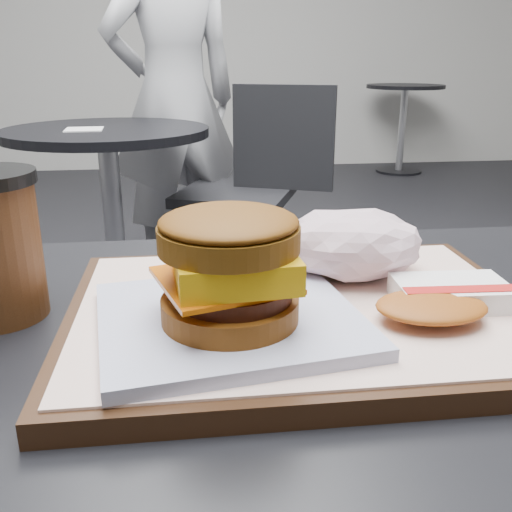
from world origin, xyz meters
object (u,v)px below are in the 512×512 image
object	(u,v)px
breakfast_sandwich	(230,280)
neighbor_chair	(252,182)
crumpled_wrapper	(351,244)
patron	(174,99)
hash_brown	(443,299)
neighbor_table	(111,185)
serving_tray	(302,314)

from	to	relation	value
breakfast_sandwich	neighbor_chair	world-z (taller)	breakfast_sandwich
crumpled_wrapper	patron	distance (m)	2.04
neighbor_chair	hash_brown	bearing A→B (deg)	-91.85
breakfast_sandwich	patron	distance (m)	2.13
crumpled_wrapper	patron	size ratio (longest dim) A/B	0.08
hash_brown	neighbor_chair	xyz separation A→B (m)	(0.06, 1.82, -0.29)
crumpled_wrapper	breakfast_sandwich	bearing A→B (deg)	-139.83
crumpled_wrapper	neighbor_table	xyz separation A→B (m)	(-0.41, 1.54, -0.27)
hash_brown	breakfast_sandwich	bearing A→B (deg)	-175.94
breakfast_sandwich	neighbor_table	bearing A→B (deg)	100.23
breakfast_sandwich	neighbor_table	xyz separation A→B (m)	(-0.30, 1.64, -0.28)
serving_tray	breakfast_sandwich	xyz separation A→B (m)	(-0.06, -0.04, 0.05)
crumpled_wrapper	hash_brown	bearing A→B (deg)	-59.88
serving_tray	hash_brown	size ratio (longest dim) A/B	3.18
patron	neighbor_chair	bearing A→B (deg)	114.61
hash_brown	crumpled_wrapper	size ratio (longest dim) A/B	0.89
patron	neighbor_table	bearing A→B (deg)	44.72
neighbor_chair	patron	distance (m)	0.52
crumpled_wrapper	neighbor_table	distance (m)	1.62
serving_tray	patron	bearing A→B (deg)	93.58
neighbor_chair	breakfast_sandwich	bearing A→B (deg)	-97.08
breakfast_sandwich	hash_brown	size ratio (longest dim) A/B	1.79
neighbor_table	neighbor_chair	size ratio (longest dim) A/B	0.85
hash_brown	neighbor_chair	world-z (taller)	neighbor_chair
serving_tray	neighbor_table	size ratio (longest dim) A/B	0.51
breakfast_sandwich	neighbor_table	distance (m)	1.69
breakfast_sandwich	patron	xyz separation A→B (m)	(-0.07, 2.13, -0.02)
hash_brown	patron	size ratio (longest dim) A/B	0.07
breakfast_sandwich	crumpled_wrapper	world-z (taller)	breakfast_sandwich
serving_tray	crumpled_wrapper	bearing A→B (deg)	46.31
hash_brown	crumpled_wrapper	world-z (taller)	crumpled_wrapper
hash_brown	neighbor_table	world-z (taller)	hash_brown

